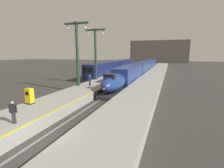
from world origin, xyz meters
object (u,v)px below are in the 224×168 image
Objects in this scene: station_column_far at (96,50)px; passenger_mid_platform at (90,80)px; regional_train_adjacent at (116,66)px; station_column_mid at (77,48)px; passenger_near_edge at (13,111)px; ticket_machine_yellow at (29,97)px; highspeed_train_main at (141,68)px.

station_column_far reaches higher than passenger_mid_platform.
regional_train_adjacent is 21.66× the size of passenger_mid_platform.
regional_train_adjacent is 26.10m from station_column_mid.
passenger_near_edge is 4.94m from ticket_machine_yellow.
station_column_mid reaches higher than passenger_near_edge.
passenger_near_edge is at bearing -77.83° from station_column_mid.
passenger_mid_platform is 1.06× the size of ticket_machine_yellow.
highspeed_train_main is at bearing -7.97° from regional_train_adjacent.
passenger_mid_platform is 10.63m from ticket_machine_yellow.
station_column_mid is 5.75× the size of passenger_near_edge.
passenger_mid_platform is (1.79, -6.19, -4.76)m from station_column_far.
ticket_machine_yellow is (0.35, -10.10, -5.07)m from station_column_mid.
station_column_mid reaches higher than station_column_far.
passenger_mid_platform is at bearing -80.98° from regional_train_adjacent.
highspeed_train_main is at bearing 85.81° from passenger_near_edge.
regional_train_adjacent reaches higher than ticket_machine_yellow.
passenger_mid_platform is at bearing 94.97° from passenger_near_edge.
passenger_near_edge is 14.70m from passenger_mid_platform.
passenger_mid_platform is at bearing -99.71° from highspeed_train_main.
highspeed_train_main is 6.01× the size of station_column_far.
ticket_machine_yellow is at bearing -85.91° from regional_train_adjacent.
highspeed_train_main is 8.18m from regional_train_adjacent.
regional_train_adjacent is at bearing 97.54° from passenger_near_edge.
passenger_mid_platform is at bearing 13.41° from station_column_mid.
station_column_far reaches higher than regional_train_adjacent.
station_column_far is (2.20, -18.96, 4.67)m from regional_train_adjacent.
regional_train_adjacent is 3.76× the size of station_column_mid.
station_column_mid is 15.32m from passenger_near_edge.
ticket_machine_yellow is at bearing -88.80° from station_column_far.
passenger_near_edge is at bearing -82.46° from regional_train_adjacent.
passenger_near_edge is at bearing -94.19° from highspeed_train_main.
passenger_mid_platform is (-4.11, -24.02, 0.09)m from highspeed_train_main.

